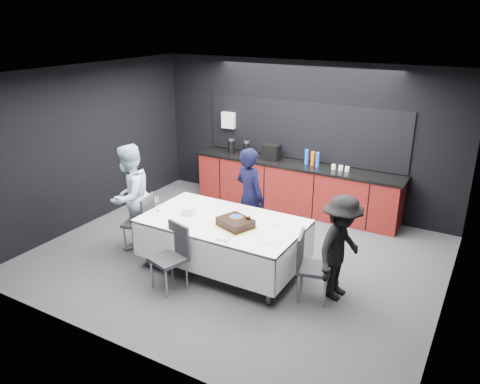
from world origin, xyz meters
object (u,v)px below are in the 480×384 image
plate_stack (189,211)px  chair_left (142,219)px  chair_right (308,262)px  chair_near (173,252)px  person_right (340,248)px  party_table (223,229)px  cake_assembly (236,223)px  person_left (130,197)px  person_center (250,197)px  champagne_flute (157,201)px

plate_stack → chair_left: chair_left is taller
chair_right → chair_near: bearing=-159.0°
person_right → party_table: bearing=101.8°
party_table → cake_assembly: size_ratio=3.88×
person_left → person_center: bearing=116.2°
chair_right → chair_left: bearing=-179.8°
cake_assembly → plate_stack: (-0.83, 0.05, -0.01)m
chair_near → person_left: size_ratio=0.54×
champagne_flute → chair_right: champagne_flute is taller
champagne_flute → chair_left: bearing=169.7°
chair_right → person_left: bearing=179.6°
plate_stack → person_right: size_ratio=0.16×
plate_stack → person_center: (0.50, 0.97, -0.01)m
party_table → person_right: person_right is taller
chair_right → person_center: person_center is taller
person_center → party_table: bearing=114.0°
chair_left → chair_right: bearing=0.2°
champagne_flute → person_center: size_ratio=0.14×
plate_stack → person_center: 1.09m
champagne_flute → chair_left: 0.56m
person_right → person_left: bearing=101.5°
cake_assembly → chair_left: 1.72m
person_right → plate_stack: bearing=102.1°
chair_right → person_left: person_left is taller
person_right → chair_left: bearing=102.3°
person_center → chair_left: bearing=57.6°
cake_assembly → champagne_flute: size_ratio=2.67×
chair_right → person_center: (-1.44, 1.03, 0.28)m
chair_near → party_table: bearing=67.1°
plate_stack → champagne_flute: champagne_flute is taller
party_table → chair_right: 1.39m
person_right → chair_right: bearing=132.5°
person_right → person_center: bearing=73.8°
party_table → person_left: (-1.68, -0.09, 0.21)m
chair_left → person_center: (1.37, 1.04, 0.28)m
party_table → plate_stack: size_ratio=10.35×
champagne_flute → person_right: person_right is taller
plate_stack → chair_right: chair_right is taller
chair_near → person_center: person_center is taller
party_table → person_center: (-0.06, 0.92, 0.18)m
champagne_flute → person_center: person_center is taller
cake_assembly → person_center: bearing=108.0°
plate_stack → chair_right: bearing=-1.9°
party_table → champagne_flute: size_ratio=10.36×
champagne_flute → person_left: person_left is taller
chair_left → chair_right: (2.80, 0.01, 0.00)m
plate_stack → chair_left: size_ratio=0.24×
cake_assembly → chair_right: bearing=-0.8°
person_center → person_right: person_center is taller
party_table → person_right: bearing=4.0°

